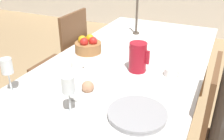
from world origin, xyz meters
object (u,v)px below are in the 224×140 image
(fruit_bowl, at_px, (88,46))
(chair_opposite, at_px, (66,61))
(candlestick_tall, at_px, (137,17))
(red_pitcher, at_px, (138,57))
(wine_glass_juice, at_px, (68,87))
(wine_glass_water, at_px, (7,68))
(teacup_across, at_px, (171,73))
(serving_tray, at_px, (137,114))
(teacup_near_person, at_px, (77,65))
(bread_plate, at_px, (88,90))

(fruit_bowl, bearing_deg, chair_opposite, 152.00)
(candlestick_tall, bearing_deg, red_pitcher, -69.34)
(chair_opposite, height_order, wine_glass_juice, chair_opposite)
(candlestick_tall, bearing_deg, wine_glass_juice, -84.40)
(wine_glass_water, height_order, candlestick_tall, candlestick_tall)
(red_pitcher, bearing_deg, teacup_across, 2.00)
(serving_tray, xyz_separation_m, fruit_bowl, (-0.62, 0.60, 0.04))
(serving_tray, distance_m, candlestick_tall, 1.26)
(teacup_across, bearing_deg, teacup_near_person, -166.74)
(wine_glass_water, xyz_separation_m, serving_tray, (0.72, 0.08, -0.13))
(teacup_near_person, xyz_separation_m, serving_tray, (0.55, -0.33, -0.01))
(fruit_bowl, bearing_deg, bread_plate, -60.26)
(chair_opposite, height_order, serving_tray, chair_opposite)
(wine_glass_water, bearing_deg, bread_plate, 23.75)
(red_pitcher, distance_m, wine_glass_water, 0.78)
(wine_glass_juice, distance_m, fruit_bowl, 0.78)
(serving_tray, bearing_deg, wine_glass_water, -173.60)
(red_pitcher, xyz_separation_m, fruit_bowl, (-0.45, 0.14, -0.04))
(serving_tray, height_order, bread_plate, bread_plate)
(teacup_near_person, distance_m, fruit_bowl, 0.28)
(teacup_near_person, distance_m, teacup_across, 0.61)
(red_pitcher, distance_m, wine_glass_juice, 0.59)
(chair_opposite, xyz_separation_m, bread_plate, (0.66, -0.70, 0.25))
(wine_glass_juice, bearing_deg, candlestick_tall, 95.60)
(teacup_near_person, height_order, fruit_bowl, fruit_bowl)
(wine_glass_juice, relative_size, teacup_near_person, 1.44)
(red_pitcher, height_order, wine_glass_water, wine_glass_water)
(red_pitcher, height_order, candlestick_tall, candlestick_tall)
(wine_glass_juice, relative_size, bread_plate, 0.89)
(red_pitcher, xyz_separation_m, wine_glass_water, (-0.55, -0.54, 0.05))
(teacup_across, relative_size, candlestick_tall, 0.36)
(chair_opposite, bearing_deg, teacup_across, -107.34)
(bread_plate, bearing_deg, fruit_bowl, 119.74)
(wine_glass_juice, height_order, candlestick_tall, candlestick_tall)
(red_pitcher, relative_size, bread_plate, 0.84)
(fruit_bowl, bearing_deg, serving_tray, -44.25)
(fruit_bowl, relative_size, candlestick_tall, 0.51)
(red_pitcher, height_order, teacup_across, red_pitcher)
(wine_glass_water, relative_size, wine_glass_juice, 0.99)
(teacup_near_person, distance_m, candlestick_tall, 0.86)
(wine_glass_juice, height_order, teacup_across, wine_glass_juice)
(bread_plate, relative_size, candlestick_tall, 0.58)
(wine_glass_water, distance_m, serving_tray, 0.74)
(red_pitcher, bearing_deg, wine_glass_juice, -103.90)
(bread_plate, height_order, candlestick_tall, candlestick_tall)
(wine_glass_juice, xyz_separation_m, teacup_near_person, (-0.24, 0.44, -0.12))
(wine_glass_juice, relative_size, fruit_bowl, 1.02)
(chair_opposite, relative_size, teacup_across, 6.97)
(chair_opposite, bearing_deg, wine_glass_juice, -143.28)
(wine_glass_juice, xyz_separation_m, fruit_bowl, (-0.31, 0.71, -0.09))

